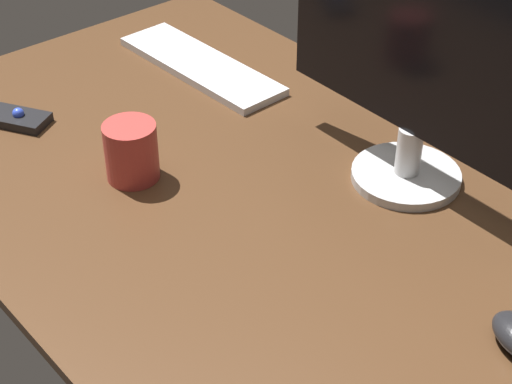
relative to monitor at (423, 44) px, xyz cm
name	(u,v)px	position (x,y,z in cm)	size (l,w,h in cm)	color
desk	(251,198)	(-13.44, -21.80, -25.44)	(140.00, 84.00, 2.00)	#4C301C
monitor	(423,44)	(0.00, 0.00, 0.00)	(52.16, 17.88, 45.42)	silver
keyboard	(201,66)	(-52.16, -2.36, -23.67)	(39.21, 11.54, 1.54)	silver
media_remote	(1,115)	(-60.30, -41.76, -23.54)	(19.11, 14.51, 3.09)	black
coffee_mug	(131,152)	(-29.64, -33.45, -19.54)	(8.71, 8.71, 9.80)	#B23833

